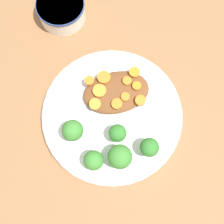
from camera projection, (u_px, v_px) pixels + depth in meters
The scene contains 19 objects.
ground_plane at pixel (112, 117), 0.65m from camera, with size 4.00×4.00×0.00m, color #8C603D.
plate at pixel (112, 115), 0.64m from camera, with size 0.29×0.29×0.02m.
dip_bowl at pixel (61, 9), 0.70m from camera, with size 0.11×0.11×0.05m.
stew_mound at pixel (116, 92), 0.64m from camera, with size 0.14×0.09×0.02m, color brown.
broccoli_floret_0 at pixel (73, 131), 0.59m from camera, with size 0.04×0.04×0.06m.
broccoli_floret_1 at pixel (116, 134), 0.59m from camera, with size 0.03×0.03×0.05m.
broccoli_floret_2 at pixel (149, 148), 0.58m from camera, with size 0.04×0.04×0.05m.
broccoli_floret_3 at pixel (94, 161), 0.58m from camera, with size 0.04×0.04×0.05m.
broccoli_floret_4 at pixel (120, 157), 0.58m from camera, with size 0.05×0.05×0.06m.
carrot_slice_0 at pixel (117, 104), 0.62m from camera, with size 0.02×0.02×0.00m, color orange.
carrot_slice_1 at pixel (140, 100), 0.62m from camera, with size 0.02×0.02×0.01m, color orange.
carrot_slice_2 at pixel (104, 77), 0.63m from camera, with size 0.03×0.03×0.00m, color orange.
carrot_slice_3 at pixel (95, 104), 0.62m from camera, with size 0.02×0.02×0.01m, color orange.
carrot_slice_4 at pixel (137, 86), 0.63m from camera, with size 0.02×0.02×0.01m, color orange.
carrot_slice_5 at pixel (99, 91), 0.62m from camera, with size 0.03×0.03×0.00m, color orange.
carrot_slice_6 at pixel (127, 81), 0.63m from camera, with size 0.02×0.02×0.01m, color orange.
carrot_slice_7 at pixel (134, 72), 0.64m from camera, with size 0.02×0.02×0.01m, color orange.
carrot_slice_8 at pixel (89, 81), 0.63m from camera, with size 0.02×0.02×0.01m, color orange.
carrot_slice_9 at pixel (125, 97), 0.62m from camera, with size 0.02×0.02×0.00m, color orange.
Camera 1 is at (-0.04, -0.17, 0.63)m, focal length 50.00 mm.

